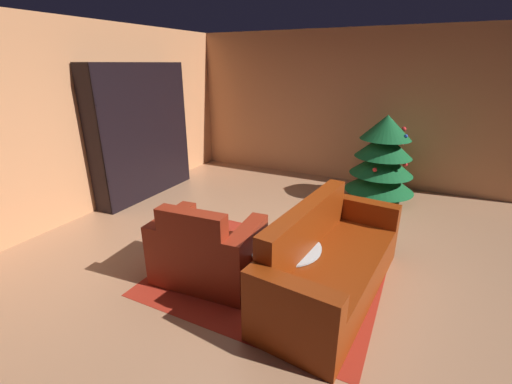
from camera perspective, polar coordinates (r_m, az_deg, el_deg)
The scene contains 11 objects.
ground_plane at distance 4.03m, azimuth 3.45°, elevation -11.32°, with size 7.94×7.94×0.00m, color #A97855.
wall_back at distance 6.67m, azimuth 15.38°, elevation 13.24°, with size 6.23×0.06×2.70m, color tan.
wall_left at distance 5.46m, azimuth -28.02°, elevation 10.09°, with size 0.06×6.74×2.70m, color tan.
area_rug at distance 3.80m, azimuth 2.10°, elevation -13.40°, with size 2.27×1.95×0.01m, color #9E2517.
bookshelf_unit at distance 6.07m, azimuth -17.57°, elevation 9.47°, with size 0.34×1.89×2.14m.
armchair_red at distance 3.60m, azimuth -8.14°, elevation -9.94°, with size 1.09×0.81×0.87m.
couch_red at distance 3.47m, azimuth 11.99°, elevation -11.63°, with size 0.98×2.08×0.87m.
coffee_table at distance 3.47m, azimuth 4.71°, elevation -9.43°, with size 0.73×0.73×0.43m.
book_stack_on_table at distance 3.43m, azimuth 5.14°, elevation -8.42°, with size 0.21×0.16×0.08m.
bottle_on_table at distance 3.27m, azimuth 7.07°, elevation -8.66°, with size 0.07×0.07×0.27m.
decorated_tree at distance 5.84m, azimuth 20.25°, elevation 5.21°, with size 1.09×1.09×1.39m.
Camera 1 is at (1.30, -3.16, 2.13)m, focal length 24.10 mm.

